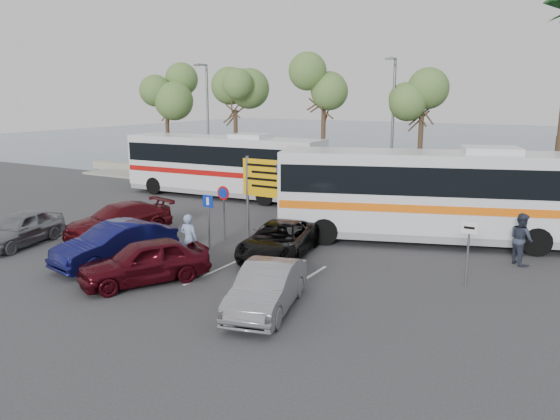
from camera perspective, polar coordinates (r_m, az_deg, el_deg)
The scene contains 25 objects.
ground at distance 21.81m, azimuth -8.24°, elevation -4.64°, with size 120.00×120.00×0.00m, color #343436.
kerb_strip at distance 33.57m, azimuth 6.74°, elevation 1.42°, with size 44.00×2.40×0.15m, color gray.
seawall at distance 35.34m, azimuth 8.05°, elevation 2.29°, with size 48.00×0.80×0.60m, color gray.
sea at distance 77.66m, azimuth 20.58°, elevation 6.69°, with size 140.00×140.00×0.00m, color #465F70.
tree_far_left at distance 40.65m, azimuth -11.83°, elevation 11.95°, with size 3.20×3.20×7.60m.
tree_left at distance 36.92m, azimuth -4.72°, elevation 11.67°, with size 3.20×3.20×7.20m.
tree_mid at distance 33.63m, azimuth 4.62°, elevation 12.75°, with size 3.20×3.20×8.00m.
tree_right at distance 31.49m, azimuth 14.70°, elevation 11.57°, with size 3.20×3.20×7.40m.
street_lamp_left at distance 37.75m, azimuth -7.63°, elevation 9.48°, with size 0.45×1.15×8.01m.
street_lamp_right at distance 31.52m, azimuth 11.65°, elevation 8.86°, with size 0.45×1.15×8.01m.
direction_sign at distance 23.25m, azimuth -1.57°, elevation 2.67°, with size 2.20×0.12×3.60m.
sign_no_stop at distance 23.62m, azimuth -5.91°, elevation 0.65°, with size 0.60×0.08×2.35m.
sign_parking at distance 22.16m, azimuth -7.49°, elevation -0.42°, with size 0.50×0.07×2.25m.
sign_taxi at distance 18.71m, azimuth 19.08°, elevation -3.47°, with size 0.50×0.07×2.20m.
lane_markings at distance 21.80m, azimuth -12.23°, elevation -4.79°, with size 12.02×4.20×0.01m, color silver, non-canonical shape.
coach_bus_left at distance 33.48m, azimuth -5.91°, elevation 4.44°, with size 12.74×3.45×3.93m.
coach_bus_right at distance 23.86m, azimuth 16.16°, elevation 1.16°, with size 13.38×6.99×4.11m.
car_silver_a at distance 25.22m, azimuth -25.59°, elevation -1.76°, with size 1.68×4.18×1.43m, color slate.
car_blue at distance 21.16m, azimuth -16.81°, elevation -3.41°, with size 1.62×4.65×1.53m, color #0F1048.
car_maroon at distance 25.32m, azimuth -16.50°, elevation -1.00°, with size 2.01×4.93×1.43m, color #510D14.
car_red at distance 18.84m, azimuth -13.98°, elevation -5.22°, with size 1.74×4.33×1.47m, color #480A13.
suv_black at distance 21.11m, azimuth -0.14°, elevation -3.17°, with size 2.24×4.86×1.35m, color black.
car_silver_b at distance 16.02m, azimuth -1.39°, elevation -8.13°, with size 1.46×4.18×1.38m, color gray.
pedestrian_near at distance 20.45m, azimuth -9.50°, elevation -3.04°, with size 0.69×0.45×1.90m, color #8194BC.
pedestrian_far at distance 22.05m, azimuth 23.89°, elevation -2.77°, with size 0.94×0.73×1.94m, color #2E3445.
Camera 1 is at (13.10, -16.29, 6.21)m, focal length 35.00 mm.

